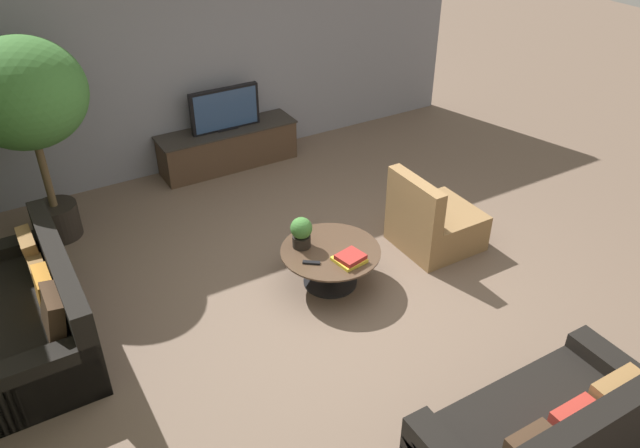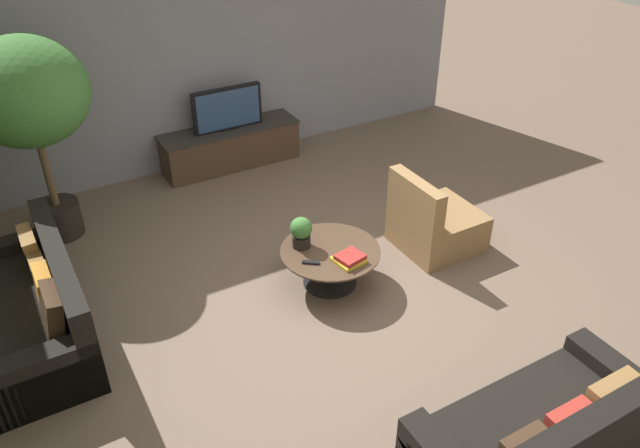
% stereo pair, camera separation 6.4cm
% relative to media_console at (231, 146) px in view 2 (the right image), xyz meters
% --- Properties ---
extents(ground_plane, '(24.00, 24.00, 0.00)m').
position_rel_media_console_xyz_m(ground_plane, '(-0.12, -2.94, -0.27)').
color(ground_plane, brown).
extents(back_wall_stone, '(7.40, 0.12, 3.00)m').
position_rel_media_console_xyz_m(back_wall_stone, '(-0.12, 0.32, 1.23)').
color(back_wall_stone, gray).
rests_on(back_wall_stone, ground).
extents(media_console, '(1.79, 0.50, 0.52)m').
position_rel_media_console_xyz_m(media_console, '(0.00, 0.00, 0.00)').
color(media_console, '#473323').
rests_on(media_console, ground).
extents(television, '(0.90, 0.13, 0.53)m').
position_rel_media_console_xyz_m(television, '(0.00, -0.00, 0.51)').
color(television, black).
rests_on(television, media_console).
extents(coffee_table, '(0.95, 0.95, 0.38)m').
position_rel_media_console_xyz_m(coffee_table, '(-0.15, -2.78, -0.00)').
color(coffee_table, black).
rests_on(coffee_table, ground).
extents(couch_by_wall, '(0.84, 1.88, 0.84)m').
position_rel_media_console_xyz_m(couch_by_wall, '(-2.73, -2.19, 0.02)').
color(couch_by_wall, black).
rests_on(couch_by_wall, ground).
extents(couch_near_entry, '(1.75, 0.84, 0.84)m').
position_rel_media_console_xyz_m(couch_near_entry, '(0.04, -5.28, 0.02)').
color(couch_near_entry, black).
rests_on(couch_near_entry, ground).
extents(armchair_wicker, '(0.80, 0.76, 0.86)m').
position_rel_media_console_xyz_m(armchair_wicker, '(1.11, -2.78, 0.00)').
color(armchair_wicker, olive).
rests_on(armchair_wicker, ground).
extents(potted_palm_tall, '(1.19, 1.19, 2.16)m').
position_rel_media_console_xyz_m(potted_palm_tall, '(-2.24, -0.59, 1.28)').
color(potted_palm_tall, black).
rests_on(potted_palm_tall, ground).
extents(potted_plant_tabletop, '(0.21, 0.21, 0.31)m').
position_rel_media_console_xyz_m(potted_plant_tabletop, '(-0.35, -2.58, 0.28)').
color(potted_plant_tabletop, black).
rests_on(potted_plant_tabletop, coffee_table).
extents(book_stack, '(0.28, 0.28, 0.08)m').
position_rel_media_console_xyz_m(book_stack, '(-0.09, -3.02, 0.15)').
color(book_stack, gold).
rests_on(book_stack, coffee_table).
extents(remote_black, '(0.15, 0.13, 0.02)m').
position_rel_media_console_xyz_m(remote_black, '(-0.41, -2.87, 0.12)').
color(remote_black, black).
rests_on(remote_black, coffee_table).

